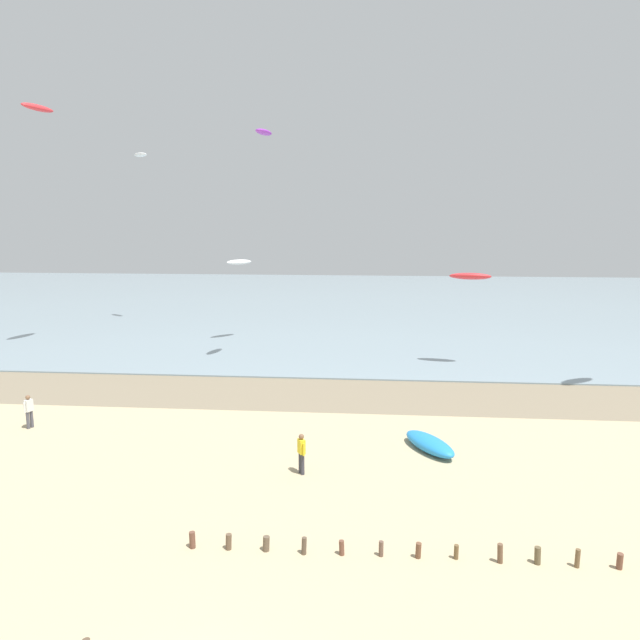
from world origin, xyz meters
The scene contains 11 objects.
wet_sand_strip centered at (0.00, 23.47, 0.00)m, with size 120.00×6.60×0.01m, color #84755B.
sea centered at (0.00, 61.77, 0.05)m, with size 160.00×70.00×0.10m, color #7F939E.
groyne_mid centered at (6.85, 6.83, 0.26)m, with size 16.85×0.33×0.66m.
person_mid_beach centered at (1.20, 12.55, 0.92)m, with size 0.37×0.51×1.71m.
person_left_flank centered at (-12.99, 16.64, 0.92)m, with size 0.32×0.55×1.71m.
grounded_kite centered at (6.70, 15.42, 0.33)m, with size 3.26×1.17×0.65m, color #2384D1.
kite_aloft_0 centered at (10.85, 30.92, 6.45)m, with size 2.85×0.91×0.46m, color red.
kite_aloft_1 centered at (-18.20, 46.08, 16.44)m, with size 2.01×0.64×0.32m, color white.
kite_aloft_2 centered at (-7.04, 38.26, 6.79)m, with size 2.38×0.76×0.38m, color white.
kite_aloft_3 centered at (-3.28, 30.01, 16.06)m, with size 2.20×0.70×0.35m, color purple.
kite_aloft_5 centered at (-21.13, 33.82, 18.58)m, with size 3.01×0.96×0.48m, color red.
Camera 1 is at (3.84, -9.69, 10.35)m, focal length 32.47 mm.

